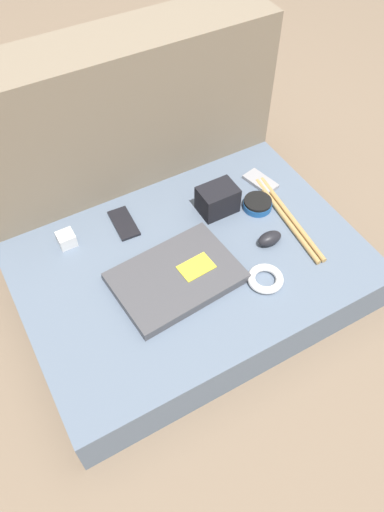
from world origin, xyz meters
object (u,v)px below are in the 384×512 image
object	(u,v)px
phone_black	(261,182)
camera_pouch	(218,199)
computer_mouse	(270,238)
speaker_puck	(258,204)
phone_silver	(124,223)
laptop	(176,277)
charger_brick	(66,239)

from	to	relation	value
phone_black	camera_pouch	bearing A→B (deg)	176.77
computer_mouse	phone_black	world-z (taller)	computer_mouse
speaker_puck	phone_silver	xyz separation A→B (m)	(-0.37, 0.13, -0.01)
laptop	phone_silver	world-z (taller)	laptop
phone_silver	phone_black	distance (m)	0.44
phone_black	camera_pouch	distance (m)	0.18
computer_mouse	phone_silver	bearing A→B (deg)	141.90
phone_silver	camera_pouch	distance (m)	0.28
laptop	charger_brick	bearing A→B (deg)	123.59
computer_mouse	phone_silver	xyz separation A→B (m)	(-0.32, 0.26, -0.01)
computer_mouse	speaker_puck	size ratio (longest dim) A/B	0.85
laptop	speaker_puck	distance (m)	0.35
computer_mouse	phone_black	xyz separation A→B (m)	(0.12, 0.21, -0.01)
phone_black	camera_pouch	xyz separation A→B (m)	(-0.18, -0.03, 0.04)
computer_mouse	charger_brick	world-z (taller)	charger_brick
laptop	computer_mouse	bearing A→B (deg)	-7.44
speaker_puck	charger_brick	size ratio (longest dim) A/B	1.84
laptop	speaker_puck	bearing A→B (deg)	14.47
computer_mouse	charger_brick	size ratio (longest dim) A/B	1.56
laptop	phone_silver	bearing A→B (deg)	93.97
phone_black	computer_mouse	bearing A→B (deg)	-131.59
speaker_puck	computer_mouse	bearing A→B (deg)	-110.32
laptop	speaker_puck	size ratio (longest dim) A/B	3.96
phone_black	phone_silver	bearing A→B (deg)	160.45
camera_pouch	charger_brick	xyz separation A→B (m)	(-0.43, 0.09, -0.02)
computer_mouse	camera_pouch	size ratio (longest dim) A/B	0.66
charger_brick	laptop	bearing A→B (deg)	-51.71
charger_brick	camera_pouch	bearing A→B (deg)	-12.01
computer_mouse	camera_pouch	world-z (taller)	camera_pouch
speaker_puck	phone_black	world-z (taller)	speaker_puck
phone_silver	camera_pouch	world-z (taller)	camera_pouch
charger_brick	speaker_puck	bearing A→B (deg)	-14.87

